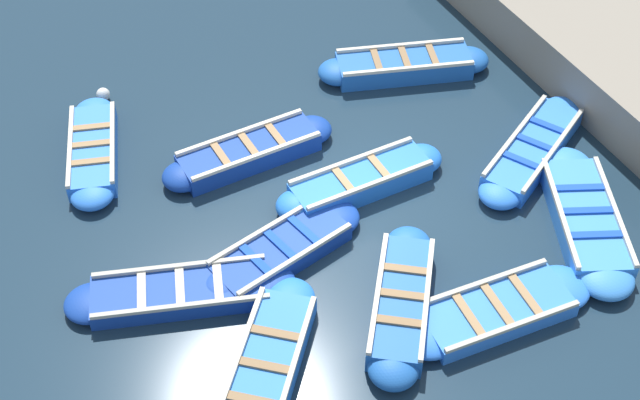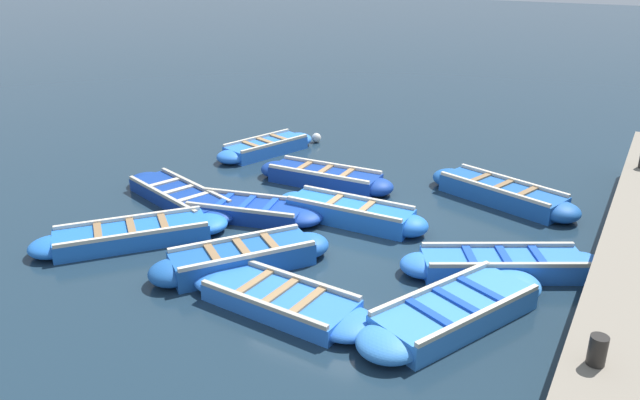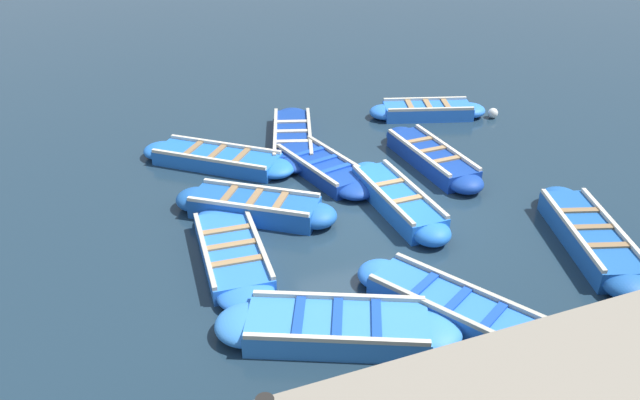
{
  "view_description": "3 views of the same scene",
  "coord_description": "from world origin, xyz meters",
  "px_view_note": "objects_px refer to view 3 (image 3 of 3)",
  "views": [
    {
      "loc": [
        -5.51,
        -9.5,
        11.44
      ],
      "look_at": [
        -0.56,
        0.36,
        0.22
      ],
      "focal_mm": 50.0,
      "sensor_mm": 36.0,
      "label": 1
    },
    {
      "loc": [
        5.55,
        -10.11,
        5.29
      ],
      "look_at": [
        -0.54,
        0.74,
        0.23
      ],
      "focal_mm": 35.0,
      "sensor_mm": 36.0,
      "label": 2
    },
    {
      "loc": [
        9.84,
        -4.82,
        6.31
      ],
      "look_at": [
        -0.25,
        -0.96,
        0.19
      ],
      "focal_mm": 35.0,
      "sensor_mm": 36.0,
      "label": 3
    }
  ],
  "objects_px": {
    "boat_bow_out": "(255,207)",
    "boat_inner_gap": "(431,158)",
    "boat_broadside": "(427,111)",
    "boat_end_of_row": "(397,200)",
    "boat_alongside": "(232,252)",
    "boat_mid_row": "(322,167)",
    "boat_centre": "(337,328)",
    "boat_tucked": "(590,237)",
    "buoy_orange_near": "(493,113)",
    "boat_outer_right": "(456,309)",
    "boat_stern_in": "(293,137)",
    "boat_near_quay": "(217,159)"
  },
  "relations": [
    {
      "from": "boat_bow_out",
      "to": "boat_inner_gap",
      "type": "bearing_deg",
      "value": 99.73
    },
    {
      "from": "boat_near_quay",
      "to": "boat_tucked",
      "type": "bearing_deg",
      "value": 44.43
    },
    {
      "from": "boat_centre",
      "to": "boat_outer_right",
      "type": "relative_size",
      "value": 1.06
    },
    {
      "from": "boat_end_of_row",
      "to": "boat_inner_gap",
      "type": "relative_size",
      "value": 0.97
    },
    {
      "from": "boat_alongside",
      "to": "buoy_orange_near",
      "type": "height_order",
      "value": "boat_alongside"
    },
    {
      "from": "boat_mid_row",
      "to": "boat_centre",
      "type": "bearing_deg",
      "value": -18.69
    },
    {
      "from": "boat_outer_right",
      "to": "buoy_orange_near",
      "type": "distance_m",
      "value": 8.55
    },
    {
      "from": "boat_centre",
      "to": "boat_end_of_row",
      "type": "bearing_deg",
      "value": 140.26
    },
    {
      "from": "boat_near_quay",
      "to": "boat_centre",
      "type": "bearing_deg",
      "value": 3.39
    },
    {
      "from": "boat_stern_in",
      "to": "buoy_orange_near",
      "type": "bearing_deg",
      "value": 86.02
    },
    {
      "from": "boat_end_of_row",
      "to": "boat_bow_out",
      "type": "xyz_separation_m",
      "value": [
        -0.75,
        -2.72,
        0.0
      ]
    },
    {
      "from": "boat_near_quay",
      "to": "buoy_orange_near",
      "type": "relative_size",
      "value": 12.51
    },
    {
      "from": "boat_near_quay",
      "to": "boat_inner_gap",
      "type": "xyz_separation_m",
      "value": [
        1.72,
        4.55,
        0.03
      ]
    },
    {
      "from": "boat_stern_in",
      "to": "boat_alongside",
      "type": "xyz_separation_m",
      "value": [
        4.34,
        -2.59,
        -0.0
      ]
    },
    {
      "from": "boat_broadside",
      "to": "boat_tucked",
      "type": "relative_size",
      "value": 0.87
    },
    {
      "from": "boat_broadside",
      "to": "boat_near_quay",
      "type": "height_order",
      "value": "boat_broadside"
    },
    {
      "from": "boat_centre",
      "to": "boat_alongside",
      "type": "height_order",
      "value": "boat_centre"
    },
    {
      "from": "boat_near_quay",
      "to": "boat_inner_gap",
      "type": "height_order",
      "value": "boat_inner_gap"
    },
    {
      "from": "boat_tucked",
      "to": "boat_stern_in",
      "type": "height_order",
      "value": "boat_tucked"
    },
    {
      "from": "boat_centre",
      "to": "boat_near_quay",
      "type": "distance_m",
      "value": 6.28
    },
    {
      "from": "boat_mid_row",
      "to": "boat_broadside",
      "type": "bearing_deg",
      "value": 118.68
    },
    {
      "from": "boat_broadside",
      "to": "boat_centre",
      "type": "bearing_deg",
      "value": -37.79
    },
    {
      "from": "boat_tucked",
      "to": "boat_inner_gap",
      "type": "distance_m",
      "value": 4.07
    },
    {
      "from": "boat_outer_right",
      "to": "boat_mid_row",
      "type": "xyz_separation_m",
      "value": [
        -5.3,
        -0.16,
        -0.02
      ]
    },
    {
      "from": "boat_end_of_row",
      "to": "boat_mid_row",
      "type": "relative_size",
      "value": 0.99
    },
    {
      "from": "boat_tucked",
      "to": "boat_mid_row",
      "type": "bearing_deg",
      "value": -142.03
    },
    {
      "from": "boat_end_of_row",
      "to": "boat_alongside",
      "type": "height_order",
      "value": "boat_end_of_row"
    },
    {
      "from": "boat_end_of_row",
      "to": "boat_inner_gap",
      "type": "height_order",
      "value": "boat_end_of_row"
    },
    {
      "from": "boat_centre",
      "to": "boat_outer_right",
      "type": "xyz_separation_m",
      "value": [
        0.25,
        1.86,
        -0.0
      ]
    },
    {
      "from": "boat_tucked",
      "to": "buoy_orange_near",
      "type": "distance_m",
      "value": 6.19
    },
    {
      "from": "boat_near_quay",
      "to": "boat_end_of_row",
      "type": "bearing_deg",
      "value": 42.26
    },
    {
      "from": "buoy_orange_near",
      "to": "boat_outer_right",
      "type": "bearing_deg",
      "value": -38.2
    },
    {
      "from": "boat_broadside",
      "to": "boat_bow_out",
      "type": "bearing_deg",
      "value": -59.71
    },
    {
      "from": "boat_outer_right",
      "to": "boat_stern_in",
      "type": "bearing_deg",
      "value": -178.13
    },
    {
      "from": "boat_end_of_row",
      "to": "boat_outer_right",
      "type": "bearing_deg",
      "value": -11.61
    },
    {
      "from": "boat_alongside",
      "to": "boat_stern_in",
      "type": "bearing_deg",
      "value": 149.19
    },
    {
      "from": "boat_outer_right",
      "to": "boat_inner_gap",
      "type": "bearing_deg",
      "value": 154.29
    },
    {
      "from": "boat_broadside",
      "to": "boat_inner_gap",
      "type": "height_order",
      "value": "boat_inner_gap"
    },
    {
      "from": "boat_broadside",
      "to": "buoy_orange_near",
      "type": "xyz_separation_m",
      "value": [
        0.68,
        1.61,
        -0.04
      ]
    },
    {
      "from": "boat_end_of_row",
      "to": "buoy_orange_near",
      "type": "distance_m",
      "value": 5.74
    },
    {
      "from": "boat_bow_out",
      "to": "boat_centre",
      "type": "height_order",
      "value": "boat_bow_out"
    },
    {
      "from": "boat_end_of_row",
      "to": "boat_near_quay",
      "type": "height_order",
      "value": "boat_end_of_row"
    },
    {
      "from": "boat_outer_right",
      "to": "boat_centre",
      "type": "bearing_deg",
      "value": -97.55
    },
    {
      "from": "boat_mid_row",
      "to": "boat_near_quay",
      "type": "xyz_separation_m",
      "value": [
        -1.22,
        -2.08,
        0.0
      ]
    },
    {
      "from": "boat_end_of_row",
      "to": "boat_mid_row",
      "type": "height_order",
      "value": "boat_end_of_row"
    },
    {
      "from": "boat_bow_out",
      "to": "boat_outer_right",
      "type": "height_order",
      "value": "boat_bow_out"
    },
    {
      "from": "boat_end_of_row",
      "to": "boat_stern_in",
      "type": "xyz_separation_m",
      "value": [
        -3.8,
        -0.91,
        -0.05
      ]
    },
    {
      "from": "boat_inner_gap",
      "to": "boat_broadside",
      "type": "bearing_deg",
      "value": 152.23
    },
    {
      "from": "boat_tucked",
      "to": "boat_near_quay",
      "type": "relative_size",
      "value": 1.09
    },
    {
      "from": "boat_end_of_row",
      "to": "boat_centre",
      "type": "bearing_deg",
      "value": -39.74
    }
  ]
}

